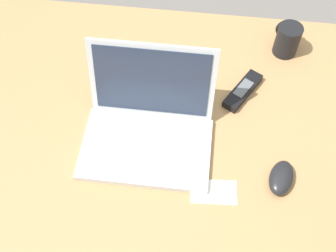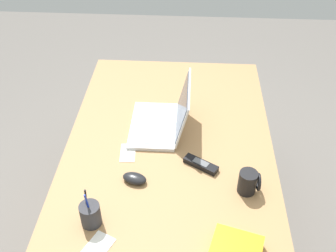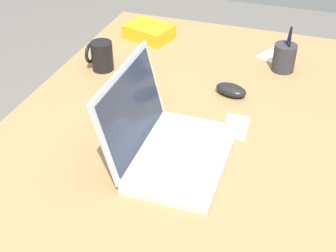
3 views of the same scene
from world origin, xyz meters
name	(u,v)px [view 1 (image 1 of 3)]	position (x,y,z in m)	size (l,w,h in m)	color
ground_plane	(189,221)	(0.00, 0.00, 0.00)	(6.00, 6.00, 0.00)	slate
desk	(193,185)	(0.00, 0.00, 0.36)	(1.52, 0.95, 0.72)	#A87C4F
laptop	(148,126)	(-0.14, -0.04, 0.77)	(0.35, 0.28, 0.24)	silver
computer_mouse	(281,178)	(0.22, -0.13, 0.74)	(0.06, 0.10, 0.04)	black
coffee_mug_white	(287,39)	(0.24, 0.33, 0.77)	(0.07, 0.09, 0.10)	black
cordless_phone	(243,91)	(0.11, 0.14, 0.74)	(0.12, 0.16, 0.03)	black
paper_note_near_laptop	(214,192)	(0.05, -0.18, 0.72)	(0.12, 0.07, 0.00)	white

